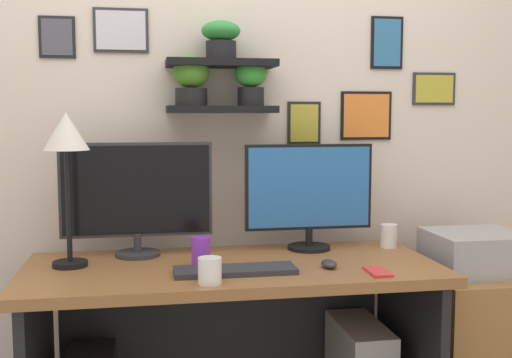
{
  "coord_description": "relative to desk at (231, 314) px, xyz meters",
  "views": [
    {
      "loc": [
        -0.33,
        -2.33,
        1.32
      ],
      "look_at": [
        0.1,
        0.05,
        1.07
      ],
      "focal_mm": 44.24,
      "sensor_mm": 36.0,
      "label": 1
    }
  ],
  "objects": [
    {
      "name": "desk",
      "position": [
        0.0,
        0.0,
        0.0
      ],
      "size": [
        1.57,
        0.68,
        0.75
      ],
      "color": "brown",
      "rests_on": "ground"
    },
    {
      "name": "water_cup",
      "position": [
        -0.12,
        -0.06,
        0.27
      ],
      "size": [
        0.07,
        0.07,
        0.11
      ],
      "primitive_type": "cylinder",
      "color": "purple",
      "rests_on": "desk"
    },
    {
      "name": "coffee_mug",
      "position": [
        -0.11,
        -0.31,
        0.26
      ],
      "size": [
        0.08,
        0.08,
        0.09
      ],
      "primitive_type": "cylinder",
      "color": "white",
      "rests_on": "desk"
    },
    {
      "name": "desk_lamp",
      "position": [
        -0.6,
        0.02,
        0.67
      ],
      "size": [
        0.17,
        0.17,
        0.58
      ],
      "color": "black",
      "rests_on": "desk"
    },
    {
      "name": "printer",
      "position": [
        1.04,
        0.01,
        0.21
      ],
      "size": [
        0.38,
        0.34,
        0.17
      ],
      "primitive_type": "cube",
      "color": "#9E9EA3",
      "rests_on": "drawer_cabinet"
    },
    {
      "name": "drawer_cabinet",
      "position": [
        1.04,
        0.01,
        -0.21
      ],
      "size": [
        0.44,
        0.5,
        0.66
      ],
      "primitive_type": "cube",
      "color": "#9E6B38",
      "rests_on": "ground"
    },
    {
      "name": "computer_mouse",
      "position": [
        0.35,
        -0.17,
        0.23
      ],
      "size": [
        0.06,
        0.09,
        0.03
      ],
      "primitive_type": "ellipsoid",
      "color": "#2D2D33",
      "rests_on": "desk"
    },
    {
      "name": "keyboard",
      "position": [
        -0.01,
        -0.19,
        0.22
      ],
      "size": [
        0.44,
        0.14,
        0.02
      ],
      "primitive_type": "cube",
      "color": "#2D2D33",
      "rests_on": "desk"
    },
    {
      "name": "back_wall_assembly",
      "position": [
        0.0,
        0.38,
        0.82
      ],
      "size": [
        4.4,
        0.24,
        2.7
      ],
      "color": "beige",
      "rests_on": "ground"
    },
    {
      "name": "pen_cup",
      "position": [
        0.7,
        0.13,
        0.26
      ],
      "size": [
        0.07,
        0.07,
        0.1
      ],
      "primitive_type": "cylinder",
      "color": "white",
      "rests_on": "desk"
    },
    {
      "name": "monitor_right",
      "position": [
        0.36,
        0.16,
        0.45
      ],
      "size": [
        0.54,
        0.18,
        0.44
      ],
      "color": "black",
      "rests_on": "desk"
    },
    {
      "name": "cell_phone",
      "position": [
        0.5,
        -0.28,
        0.22
      ],
      "size": [
        0.07,
        0.14,
        0.01
      ],
      "primitive_type": "cube",
      "rotation": [
        0.0,
        0.0,
        -0.03
      ],
      "color": "red",
      "rests_on": "desk"
    },
    {
      "name": "monitor_left",
      "position": [
        -0.36,
        0.16,
        0.46
      ],
      "size": [
        0.6,
        0.18,
        0.46
      ],
      "color": "#2D2D33",
      "rests_on": "desk"
    }
  ]
}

